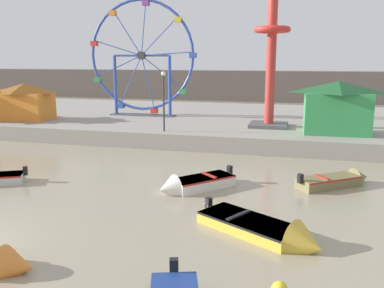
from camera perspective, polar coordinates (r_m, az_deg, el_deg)
name	(u,v)px	position (r m, az deg, el deg)	size (l,w,h in m)	color
quay_promenade	(177,120)	(38.43, -2.05, 3.39)	(110.00, 20.71, 1.12)	gray
distant_town_skyline	(225,85)	(62.23, 4.57, 8.09)	(140.00, 3.00, 4.40)	#564C47
motorboat_olive_wood	(338,180)	(21.57, 19.64, -4.73)	(3.86, 3.30, 1.11)	olive
motorboat_white_red_stripe	(191,184)	(19.65, -0.11, -5.59)	(3.59, 3.78, 1.25)	silver
motorboat_mustard_yellow	(272,232)	(14.85, 10.97, -11.94)	(4.88, 3.69, 1.46)	gold
ferris_wheel_blue_frame	(141,58)	(37.18, -7.02, 11.75)	(9.78, 1.20, 10.11)	#334CA8
drop_tower_red_tower	(272,45)	(31.25, 10.98, 13.27)	(2.80, 2.80, 13.47)	#BC332D
carnival_booth_orange_canopy	(26,101)	(37.19, -22.08, 5.58)	(4.53, 3.19, 3.03)	orange
carnival_booth_green_kiosk	(337,107)	(29.54, 19.48, 4.90)	(4.78, 2.94, 3.56)	#33934C
promenade_lamp_near	(164,93)	(28.80, -3.96, 7.10)	(0.32, 0.32, 4.17)	#2D2D33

